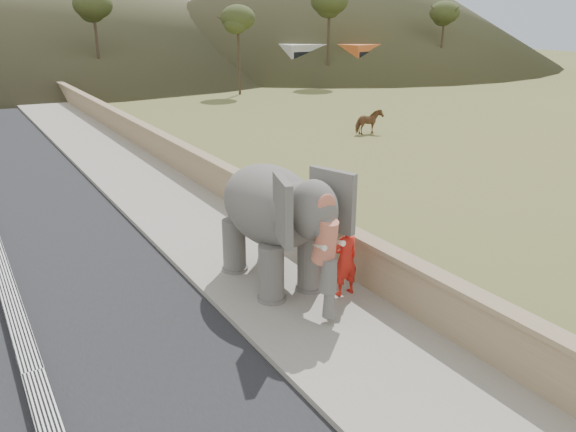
# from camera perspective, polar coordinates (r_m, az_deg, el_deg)

# --- Properties ---
(ground) EXTENTS (160.00, 160.00, 0.00)m
(ground) POSITION_cam_1_polar(r_m,az_deg,el_deg) (11.40, 1.84, -9.75)
(ground) COLOR olive
(ground) RESTS_ON ground
(walkway) EXTENTS (3.00, 120.00, 0.15)m
(walkway) POSITION_cam_1_polar(r_m,az_deg,el_deg) (19.86, -14.16, 3.03)
(walkway) COLOR #9E9687
(walkway) RESTS_ON ground
(parapet) EXTENTS (0.30, 120.00, 1.10)m
(parapet) POSITION_cam_1_polar(r_m,az_deg,el_deg) (20.25, -9.82, 5.07)
(parapet) COLOR tan
(parapet) RESTS_ON ground
(cow) EXTENTS (1.43, 0.68, 1.20)m
(cow) POSITION_cam_1_polar(r_m,az_deg,el_deg) (28.20, 8.21, 9.43)
(cow) COLOR brown
(cow) RESTS_ON ground
(distant_car) EXTENTS (4.48, 2.51, 1.44)m
(distant_car) POSITION_cam_1_polar(r_m,az_deg,el_deg) (50.86, -2.09, 14.37)
(distant_car) COLOR #B3B1B8
(distant_car) RESTS_ON ground
(bus_white) EXTENTS (11.14, 3.21, 3.10)m
(bus_white) POSITION_cam_1_polar(r_m,az_deg,el_deg) (52.87, 5.17, 15.42)
(bus_white) COLOR silver
(bus_white) RESTS_ON ground
(bus_orange) EXTENTS (11.28, 4.58, 3.10)m
(bus_orange) POSITION_cam_1_polar(r_m,az_deg,el_deg) (54.35, 9.96, 15.33)
(bus_orange) COLOR orange
(bus_orange) RESTS_ON ground
(hill_far) EXTENTS (80.00, 80.00, 14.00)m
(hill_far) POSITION_cam_1_polar(r_m,az_deg,el_deg) (78.97, -25.27, 19.15)
(hill_far) COLOR brown
(hill_far) RESTS_ON ground
(elephant_and_man) EXTENTS (2.17, 3.70, 2.68)m
(elephant_and_man) POSITION_cam_1_polar(r_m,az_deg,el_deg) (11.86, -1.68, -0.65)
(elephant_and_man) COLOR slate
(elephant_and_man) RESTS_ON ground
(trees) EXTENTS (47.40, 42.05, 8.88)m
(trees) POSITION_cam_1_polar(r_m,az_deg,el_deg) (39.23, -21.64, 15.99)
(trees) COLOR #473828
(trees) RESTS_ON ground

